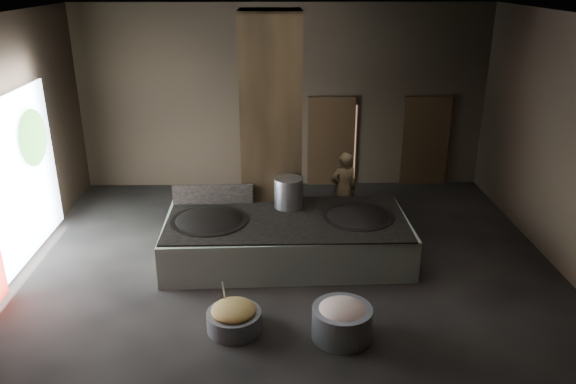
{
  "coord_description": "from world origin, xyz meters",
  "views": [
    {
      "loc": [
        -0.25,
        -9.17,
        5.17
      ],
      "look_at": [
        0.01,
        0.75,
        1.25
      ],
      "focal_mm": 35.0,
      "sensor_mm": 36.0,
      "label": 1
    }
  ],
  "objects_px": {
    "wok_right": "(357,220)",
    "stock_pot": "(288,193)",
    "wok_left": "(209,224)",
    "meat_basin": "(342,323)",
    "veg_basin": "(234,321)",
    "cook": "(343,190)",
    "hearth_platform": "(287,239)"
  },
  "relations": [
    {
      "from": "wok_right",
      "to": "stock_pot",
      "type": "bearing_deg",
      "value": 158.96
    },
    {
      "from": "wok_right",
      "to": "wok_left",
      "type": "bearing_deg",
      "value": -177.95
    },
    {
      "from": "meat_basin",
      "to": "veg_basin",
      "type": "bearing_deg",
      "value": 172.14
    },
    {
      "from": "wok_left",
      "to": "cook",
      "type": "height_order",
      "value": "cook"
    },
    {
      "from": "cook",
      "to": "wok_left",
      "type": "bearing_deg",
      "value": 14.49
    },
    {
      "from": "hearth_platform",
      "to": "wok_right",
      "type": "height_order",
      "value": "wok_right"
    },
    {
      "from": "veg_basin",
      "to": "hearth_platform",
      "type": "bearing_deg",
      "value": 69.59
    },
    {
      "from": "wok_left",
      "to": "meat_basin",
      "type": "xyz_separation_m",
      "value": [
        2.22,
        -2.5,
        -0.5
      ]
    },
    {
      "from": "wok_right",
      "to": "veg_basin",
      "type": "height_order",
      "value": "wok_right"
    },
    {
      "from": "stock_pot",
      "to": "veg_basin",
      "type": "relative_size",
      "value": 0.71
    },
    {
      "from": "wok_left",
      "to": "stock_pot",
      "type": "height_order",
      "value": "stock_pot"
    },
    {
      "from": "stock_pot",
      "to": "meat_basin",
      "type": "distance_m",
      "value": 3.3
    },
    {
      "from": "hearth_platform",
      "to": "meat_basin",
      "type": "relative_size",
      "value": 5.04
    },
    {
      "from": "meat_basin",
      "to": "cook",
      "type": "bearing_deg",
      "value": 83.21
    },
    {
      "from": "stock_pot",
      "to": "meat_basin",
      "type": "bearing_deg",
      "value": -76.95
    },
    {
      "from": "wok_right",
      "to": "stock_pot",
      "type": "xyz_separation_m",
      "value": [
        -1.3,
        0.5,
        0.38
      ]
    },
    {
      "from": "hearth_platform",
      "to": "wok_left",
      "type": "distance_m",
      "value": 1.49
    },
    {
      "from": "hearth_platform",
      "to": "wok_left",
      "type": "xyz_separation_m",
      "value": [
        -1.45,
        -0.05,
        0.35
      ]
    },
    {
      "from": "meat_basin",
      "to": "hearth_platform",
      "type": "bearing_deg",
      "value": 106.77
    },
    {
      "from": "veg_basin",
      "to": "meat_basin",
      "type": "bearing_deg",
      "value": -7.86
    },
    {
      "from": "wok_left",
      "to": "wok_right",
      "type": "relative_size",
      "value": 1.07
    },
    {
      "from": "hearth_platform",
      "to": "veg_basin",
      "type": "height_order",
      "value": "hearth_platform"
    },
    {
      "from": "wok_left",
      "to": "cook",
      "type": "xyz_separation_m",
      "value": [
        2.7,
        1.51,
        0.07
      ]
    },
    {
      "from": "hearth_platform",
      "to": "cook",
      "type": "relative_size",
      "value": 2.78
    },
    {
      "from": "wok_left",
      "to": "stock_pot",
      "type": "relative_size",
      "value": 2.42
    },
    {
      "from": "wok_right",
      "to": "veg_basin",
      "type": "bearing_deg",
      "value": -133.0
    },
    {
      "from": "wok_left",
      "to": "wok_right",
      "type": "bearing_deg",
      "value": 2.05
    },
    {
      "from": "wok_left",
      "to": "veg_basin",
      "type": "bearing_deg",
      "value": -75.61
    },
    {
      "from": "veg_basin",
      "to": "meat_basin",
      "type": "distance_m",
      "value": 1.65
    },
    {
      "from": "wok_left",
      "to": "wok_right",
      "type": "distance_m",
      "value": 2.8
    },
    {
      "from": "meat_basin",
      "to": "wok_left",
      "type": "bearing_deg",
      "value": 131.57
    },
    {
      "from": "wok_right",
      "to": "cook",
      "type": "bearing_deg",
      "value": 94.15
    }
  ]
}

